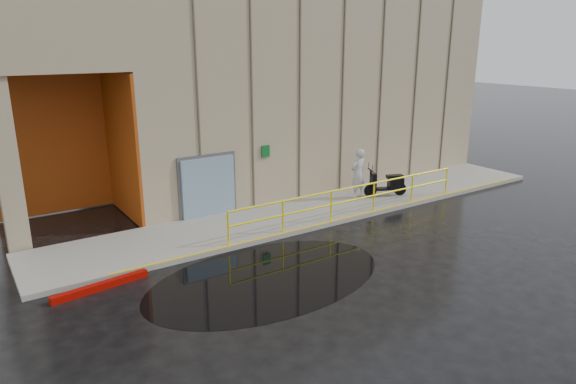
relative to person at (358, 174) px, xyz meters
The scene contains 8 objects.
ground 7.45m from the person, 141.20° to the right, with size 120.00×120.00×0.00m, color black.
sidewalk 2.03m from the person, behind, with size 20.00×3.00×0.15m, color gray.
building 7.11m from the person, 95.80° to the left, with size 20.00×10.17×8.00m.
guardrail 2.14m from the person, 135.51° to the right, with size 9.56×0.06×1.03m.
person is the anchor object (origin of this frame).
scooter 1.16m from the person, 22.40° to the right, with size 1.73×1.12×1.31m.
red_curb 10.28m from the person, 168.79° to the right, with size 2.40×0.18×0.18m, color #860500.
puddle 7.39m from the person, 149.46° to the right, with size 6.63×4.08×0.01m, color black.
Camera 1 is at (-6.81, -9.41, 5.87)m, focal length 32.00 mm.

